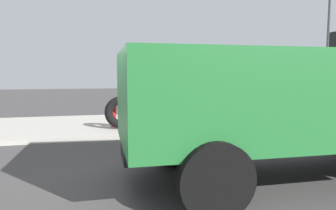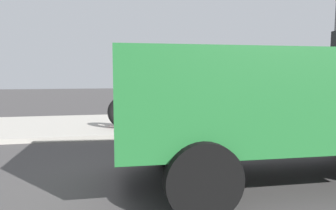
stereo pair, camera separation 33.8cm
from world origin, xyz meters
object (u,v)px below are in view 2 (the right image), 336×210
at_px(stop_sign, 197,83).
at_px(street_light_pole, 336,33).
at_px(loose_tire, 123,112).
at_px(fire_hydrant, 117,115).
at_px(dump_truck_green, 312,95).

bearing_deg(stop_sign, street_light_pole, 4.29).
bearing_deg(loose_tire, stop_sign, -15.96).
relative_size(fire_hydrant, loose_tire, 0.72).
bearing_deg(fire_hydrant, loose_tire, -62.61).
distance_m(fire_hydrant, dump_truck_green, 6.88).
height_order(fire_hydrant, stop_sign, stop_sign).
bearing_deg(street_light_pole, stop_sign, -175.71).
relative_size(loose_tire, street_light_pole, 0.16).
bearing_deg(stop_sign, dump_truck_green, -80.09).
bearing_deg(dump_truck_green, fire_hydrant, 120.63).
bearing_deg(street_light_pole, dump_truck_green, -132.80).
distance_m(fire_hydrant, street_light_pole, 8.81).
bearing_deg(dump_truck_green, stop_sign, 99.91).
xyz_separation_m(fire_hydrant, street_light_pole, (8.25, -0.69, 3.00)).
distance_m(stop_sign, street_light_pole, 5.93).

